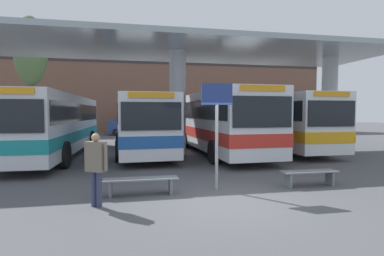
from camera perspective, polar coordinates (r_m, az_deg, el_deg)
ground_plane at (r=7.80m, az=7.02°, el=-13.61°), size 100.00×100.00×0.00m
townhouse_backdrop at (r=33.70m, az=-7.47°, el=9.01°), size 40.00×0.58×9.90m
station_canopy at (r=15.93m, az=-2.79°, el=12.51°), size 22.89×6.99×5.66m
transit_bus_left_bay at (r=16.65m, az=-24.46°, el=0.99°), size 2.86×11.75×3.05m
transit_bus_center_bay at (r=17.29m, az=-9.78°, el=1.20°), size 3.12×11.69×3.03m
transit_bus_right_bay at (r=16.34m, az=5.18°, el=1.59°), size 3.03×10.56×3.27m
transit_bus_far_right_bay at (r=19.53m, az=14.40°, el=1.57°), size 2.76×12.19×3.16m
waiting_bench_near_pillar at (r=9.81m, az=21.44°, el=-8.27°), size 1.75×0.44×0.46m
waiting_bench_mid_platform at (r=8.28m, az=-9.68°, el=-10.13°), size 2.00×0.44×0.46m
info_sign_platform at (r=8.53m, az=4.73°, el=2.58°), size 0.90×0.09×3.04m
pedestrian_waiting at (r=7.41m, az=-17.82°, el=-6.21°), size 0.58×0.46×1.74m
poplar_tree_behind_left at (r=26.35m, az=-28.40°, el=12.60°), size 2.38×2.38×9.50m
parked_car_street at (r=30.19m, az=-11.90°, el=0.64°), size 4.27×2.26×2.10m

